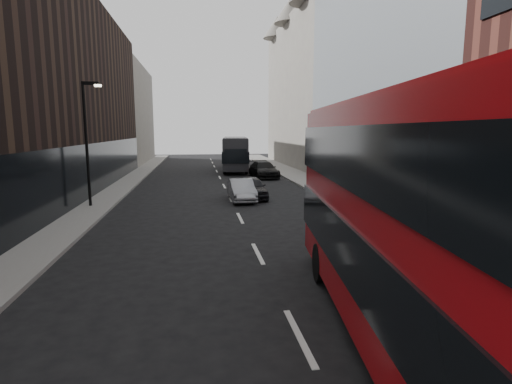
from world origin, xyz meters
name	(u,v)px	position (x,y,z in m)	size (l,w,h in m)	color
sidewalk_right	(318,185)	(7.50, 25.00, 0.07)	(3.00, 80.00, 0.15)	slate
sidewalk_left	(119,189)	(-8.00, 25.00, 0.07)	(2.00, 80.00, 0.15)	slate
building_modern_block	(394,50)	(11.47, 21.00, 9.90)	(5.03, 22.00, 20.00)	#A0A5AB
building_victorian	(304,88)	(11.38, 44.00, 9.66)	(6.50, 24.00, 21.00)	slate
building_left_mid	(82,100)	(-11.50, 30.00, 7.00)	(5.00, 24.00, 14.00)	black
building_left_far	(127,115)	(-11.50, 52.00, 6.50)	(5.00, 20.00, 13.00)	slate
street_lamp	(88,135)	(-8.22, 18.00, 4.18)	(1.06, 0.22, 7.00)	black
red_bus	(429,217)	(2.21, 0.92, 2.83)	(4.53, 12.87, 5.10)	#B20B10
grey_bus	(235,153)	(2.13, 38.52, 1.98)	(3.72, 11.61, 3.69)	black
car_a	(251,187)	(1.40, 20.00, 0.72)	(1.70, 4.22, 1.44)	black
car_b	(241,190)	(0.65, 19.20, 0.69)	(1.45, 4.17, 1.37)	gray
car_c	(264,170)	(4.15, 31.40, 0.76)	(2.13, 5.25, 1.52)	black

